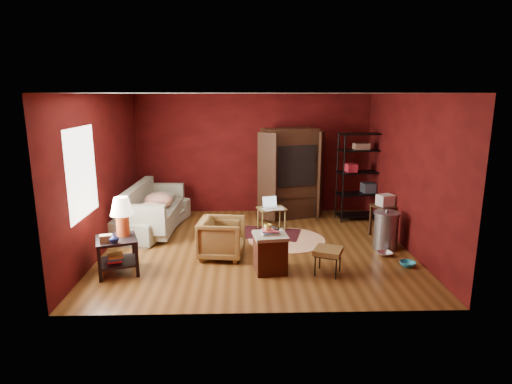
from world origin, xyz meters
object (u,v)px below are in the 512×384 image
(hamper, at_px, (270,252))
(laptop_desk, at_px, (271,210))
(wire_shelving, at_px, (360,173))
(armchair, at_px, (222,236))
(side_table, at_px, (119,228))
(sofa, at_px, (152,210))
(tv_armoire, at_px, (290,172))

(hamper, bearing_deg, laptop_desk, 85.81)
(wire_shelving, bearing_deg, hamper, -135.49)
(armchair, distance_m, side_table, 1.71)
(sofa, xyz_separation_m, laptop_desk, (2.48, -0.06, -0.00))
(hamper, relative_size, tv_armoire, 0.35)
(sofa, relative_size, tv_armoire, 1.09)
(armchair, bearing_deg, side_table, 116.19)
(hamper, bearing_deg, side_table, 177.92)
(side_table, bearing_deg, armchair, 19.32)
(armchair, bearing_deg, hamper, -121.81)
(laptop_desk, distance_m, wire_shelving, 2.25)
(armchair, distance_m, wire_shelving, 3.79)
(sofa, distance_m, wire_shelving, 4.60)
(hamper, distance_m, laptop_desk, 2.15)
(armchair, bearing_deg, wire_shelving, -46.40)
(tv_armoire, bearing_deg, laptop_desk, -132.34)
(laptop_desk, bearing_deg, tv_armoire, 48.98)
(sofa, xyz_separation_m, wire_shelving, (4.50, 0.67, 0.64))
(armchair, distance_m, laptop_desk, 1.78)
(hamper, bearing_deg, wire_shelving, 52.73)
(sofa, distance_m, laptop_desk, 2.48)
(laptop_desk, height_order, tv_armoire, tv_armoire)
(laptop_desk, bearing_deg, hamper, -109.22)
(sofa, xyz_separation_m, armchair, (1.52, -1.56, -0.05))
(laptop_desk, bearing_deg, wire_shelving, 4.71)
(armchair, relative_size, hamper, 1.06)
(sofa, distance_m, side_table, 2.13)
(hamper, relative_size, wire_shelving, 0.37)
(side_table, bearing_deg, sofa, 88.27)
(sofa, height_order, hamper, sofa)
(laptop_desk, distance_m, tv_armoire, 1.27)
(armchair, relative_size, tv_armoire, 0.37)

